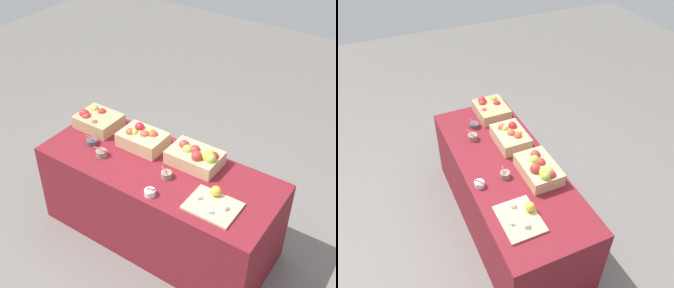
{
  "view_description": "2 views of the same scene",
  "coord_description": "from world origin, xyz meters",
  "views": [
    {
      "loc": [
        1.56,
        -2.15,
        2.87
      ],
      "look_at": [
        0.12,
        -0.04,
        1.02
      ],
      "focal_mm": 47.94,
      "sensor_mm": 36.0,
      "label": 1
    },
    {
      "loc": [
        1.96,
        -0.88,
        2.73
      ],
      "look_at": [
        -0.13,
        0.05,
        0.85
      ],
      "focal_mm": 37.27,
      "sensor_mm": 36.0,
      "label": 2
    }
  ],
  "objects": [
    {
      "name": "apple_crate_right",
      "position": [
        0.22,
        0.18,
        0.81
      ],
      "size": [
        0.4,
        0.27,
        0.17
      ],
      "color": "tan",
      "rests_on": "table"
    },
    {
      "name": "ground_plane",
      "position": [
        0.0,
        0.0,
        0.0
      ],
      "size": [
        10.0,
        10.0,
        0.0
      ],
      "primitive_type": "plane",
      "color": "slate"
    },
    {
      "name": "apple_crate_left",
      "position": [
        -0.74,
        0.15,
        0.8
      ],
      "size": [
        0.35,
        0.29,
        0.16
      ],
      "color": "tan",
      "rests_on": "table"
    },
    {
      "name": "cutting_board_front",
      "position": [
        0.56,
        -0.14,
        0.76
      ],
      "size": [
        0.35,
        0.28,
        0.09
      ],
      "color": "#D1B284",
      "rests_on": "table"
    },
    {
      "name": "apple_crate_middle",
      "position": [
        -0.26,
        0.15,
        0.81
      ],
      "size": [
        0.37,
        0.26,
        0.17
      ],
      "color": "tan",
      "rests_on": "table"
    },
    {
      "name": "sample_bowl_far",
      "position": [
        0.14,
        -0.3,
        0.76
      ],
      "size": [
        0.08,
        0.08,
        0.09
      ],
      "color": "silver",
      "rests_on": "table"
    },
    {
      "name": "table",
      "position": [
        0.0,
        0.0,
        0.37
      ],
      "size": [
        1.9,
        0.76,
        0.74
      ],
      "primitive_type": "cube",
      "color": "maroon",
      "rests_on": "ground_plane"
    },
    {
      "name": "sample_bowl_extra",
      "position": [
        -0.44,
        -0.15,
        0.77
      ],
      "size": [
        0.1,
        0.09,
        0.11
      ],
      "color": "gray",
      "rests_on": "table"
    },
    {
      "name": "sample_bowl_mid",
      "position": [
        -0.61,
        -0.07,
        0.76
      ],
      "size": [
        0.09,
        0.09,
        0.1
      ],
      "color": "#4C4C51",
      "rests_on": "table"
    },
    {
      "name": "sample_bowl_near",
      "position": [
        0.13,
        -0.07,
        0.77
      ],
      "size": [
        0.08,
        0.08,
        0.1
      ],
      "color": "gray",
      "rests_on": "table"
    }
  ]
}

